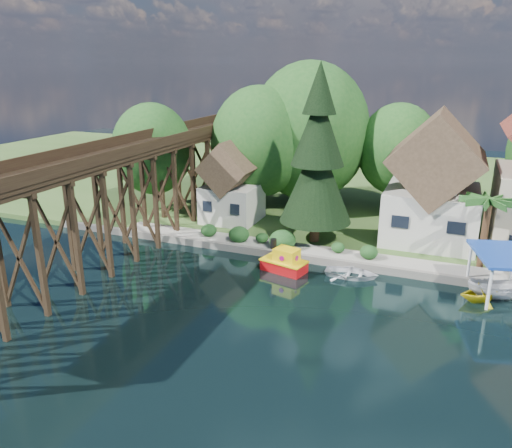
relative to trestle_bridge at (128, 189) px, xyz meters
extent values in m
plane|color=black|center=(16.00, -5.17, -5.35)|extent=(140.00, 140.00, 0.00)
cube|color=#335221|center=(16.00, 28.83, -5.10)|extent=(140.00, 52.00, 0.50)
cube|color=slate|center=(20.00, 2.83, -5.04)|extent=(60.00, 0.40, 0.62)
cube|color=gray|center=(22.00, 4.13, -4.82)|extent=(50.00, 2.60, 0.06)
cube|color=black|center=(0.00, -11.57, -1.35)|extent=(4.00, 0.36, 8.00)
cube|color=black|center=(0.00, -8.37, -1.35)|extent=(4.00, 0.36, 8.00)
cube|color=black|center=(0.00, -5.17, -1.35)|extent=(4.00, 0.36, 8.00)
cube|color=black|center=(0.00, -1.97, -1.35)|extent=(4.00, 0.36, 8.00)
cube|color=black|center=(0.00, 1.23, -1.35)|extent=(4.00, 0.36, 8.00)
cube|color=black|center=(0.00, 4.43, -1.35)|extent=(4.00, 0.36, 8.00)
cube|color=black|center=(0.00, 7.63, -1.35)|extent=(4.00, 0.36, 8.00)
cube|color=black|center=(0.00, 10.83, -1.35)|extent=(4.00, 0.36, 8.00)
cube|color=black|center=(0.00, 14.03, -1.35)|extent=(4.00, 0.36, 8.00)
cube|color=black|center=(0.00, 17.23, -1.35)|extent=(4.00, 0.36, 8.00)
cube|color=black|center=(0.00, 20.43, -1.35)|extent=(4.00, 0.36, 8.00)
cube|color=black|center=(-1.75, 0.83, 2.70)|extent=(0.35, 44.00, 0.35)
cube|color=black|center=(1.75, 0.83, 2.70)|extent=(0.35, 44.00, 0.35)
cube|color=black|center=(0.00, 0.83, 3.00)|extent=(4.00, 44.00, 0.30)
cube|color=black|center=(-2.00, 0.83, 3.55)|extent=(0.12, 44.00, 0.80)
cube|color=black|center=(2.00, 0.83, 3.55)|extent=(0.12, 44.00, 0.80)
cube|color=beige|center=(23.00, 10.83, -2.60)|extent=(7.50, 8.00, 4.50)
cube|color=#453324|center=(23.00, 10.83, 2.35)|extent=(7.64, 8.64, 7.64)
cube|color=black|center=(20.90, 6.79, -2.37)|extent=(1.35, 0.08, 1.00)
cube|color=black|center=(25.10, 6.79, -2.37)|extent=(1.35, 0.08, 1.00)
cube|color=beige|center=(5.00, 9.33, -3.10)|extent=(5.00, 5.00, 3.50)
cube|color=#453324|center=(5.00, 9.33, 0.45)|extent=(5.09, 5.40, 5.09)
cube|color=black|center=(3.60, 6.79, -2.92)|extent=(0.90, 0.08, 1.00)
cube|color=black|center=(6.40, 6.79, -2.92)|extent=(0.90, 0.08, 1.00)
cylinder|color=#382314|center=(6.00, 13.83, -2.60)|extent=(0.50, 0.50, 4.50)
ellipsoid|color=#1C4D1B|center=(6.00, 13.83, 2.15)|extent=(4.40, 4.40, 5.06)
cylinder|color=#382314|center=(10.00, 17.83, -2.37)|extent=(0.50, 0.50, 4.95)
ellipsoid|color=#1C4D1B|center=(10.00, 17.83, 2.85)|extent=(5.00, 5.00, 5.75)
cylinder|color=#382314|center=(19.00, 18.83, -2.82)|extent=(0.50, 0.50, 4.05)
ellipsoid|color=#1C4D1B|center=(19.00, 18.83, 1.45)|extent=(4.00, 4.00, 4.60)
cylinder|color=#382314|center=(-4.00, 9.83, -2.82)|extent=(0.50, 0.50, 4.05)
ellipsoid|color=#1C4D1B|center=(-4.00, 9.83, 1.45)|extent=(4.00, 4.00, 4.60)
ellipsoid|color=#163D17|center=(8.00, 4.03, -4.08)|extent=(1.98, 1.98, 1.53)
ellipsoid|color=#163D17|center=(10.00, 4.33, -4.25)|extent=(1.54, 1.54, 1.19)
ellipsoid|color=#163D17|center=(12.00, 3.83, -4.00)|extent=(2.20, 2.20, 1.70)
ellipsoid|color=#163D17|center=(5.00, 4.23, -4.17)|extent=(1.76, 1.76, 1.36)
ellipsoid|color=#163D17|center=(16.50, 4.43, -4.25)|extent=(1.54, 1.54, 1.19)
ellipsoid|color=#163D17|center=(19.00, 4.13, -4.17)|extent=(1.76, 1.76, 1.36)
cylinder|color=#382314|center=(13.96, 6.57, -3.48)|extent=(0.82, 0.82, 2.74)
cone|color=black|center=(13.96, 6.57, 0.63)|extent=(6.03, 6.03, 7.30)
cone|color=black|center=(13.96, 6.57, 4.74)|extent=(4.38, 4.38, 5.93)
cone|color=black|center=(13.96, 6.57, 7.93)|extent=(2.74, 2.74, 4.11)
cylinder|color=#382314|center=(27.04, 5.67, -2.40)|extent=(0.49, 0.49, 4.90)
ellipsoid|color=#1D4A18|center=(27.04, 5.67, 0.28)|extent=(5.20, 5.20, 1.11)
cube|color=#AD0B0E|center=(13.25, 0.54, -4.97)|extent=(3.58, 2.46, 0.87)
cube|color=yellow|center=(13.25, 0.54, -4.50)|extent=(3.72, 2.59, 0.11)
cube|color=yellow|center=(13.46, 0.49, -4.04)|extent=(2.00, 1.68, 1.09)
cylinder|color=black|center=(12.30, 0.77, -3.34)|extent=(0.48, 0.48, 0.76)
cylinder|color=#9F0C66|center=(13.30, -0.17, -4.04)|extent=(0.40, 0.18, 0.39)
cylinder|color=#9F0C66|center=(13.62, 1.15, -4.04)|extent=(0.40, 0.18, 0.39)
cylinder|color=#9F0C66|center=(14.31, 0.29, -4.04)|extent=(0.18, 0.40, 0.39)
imported|color=silver|center=(18.27, 1.33, -4.94)|extent=(4.02, 2.95, 0.81)
imported|color=silver|center=(28.14, 1.35, -4.55)|extent=(4.42, 2.55, 1.61)
cube|color=#183D9C|center=(28.14, 1.35, -2.13)|extent=(4.71, 5.87, 0.19)
cylinder|color=white|center=(27.29, -1.19, -3.58)|extent=(0.19, 0.19, 2.90)
cylinder|color=white|center=(26.17, 3.17, -3.58)|extent=(0.19, 0.19, 2.90)
imported|color=yellow|center=(26.94, 0.56, -4.63)|extent=(3.54, 3.40, 1.44)
camera|label=1|loc=(24.24, -32.75, 9.90)|focal=35.00mm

